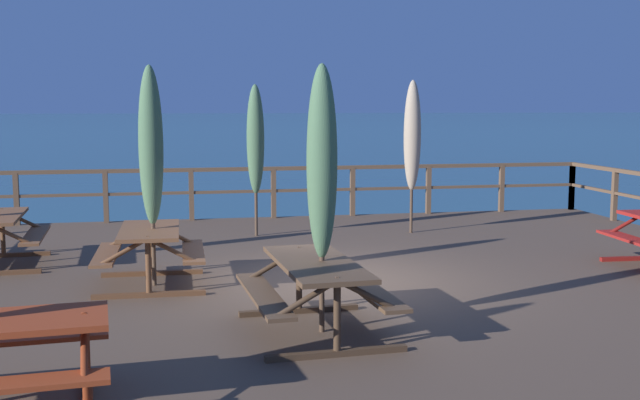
# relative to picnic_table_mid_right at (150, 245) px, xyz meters

# --- Properties ---
(ground_plane) EXTENTS (600.00, 600.00, 0.00)m
(ground_plane) POSITION_rel_picnic_table_mid_right_xyz_m (2.43, -0.20, -1.37)
(ground_plane) COLOR #2D5B6B
(wooden_deck) EXTENTS (14.05, 12.41, 0.82)m
(wooden_deck) POSITION_rel_picnic_table_mid_right_xyz_m (2.43, -0.20, -0.96)
(wooden_deck) COLOR brown
(wooden_deck) RESTS_ON ground
(railing_waterside_far) EXTENTS (13.85, 0.10, 1.09)m
(railing_waterside_far) POSITION_rel_picnic_table_mid_right_xyz_m (2.43, 5.85, 0.20)
(railing_waterside_far) COLOR brown
(railing_waterside_far) RESTS_ON wooden_deck
(picnic_table_mid_right) EXTENTS (1.42, 1.65, 0.78)m
(picnic_table_mid_right) POSITION_rel_picnic_table_mid_right_xyz_m (0.00, 0.00, 0.00)
(picnic_table_mid_right) COLOR brown
(picnic_table_mid_right) RESTS_ON wooden_deck
(picnic_table_front_left) EXTENTS (1.52, 2.04, 0.78)m
(picnic_table_front_left) POSITION_rel_picnic_table_mid_right_xyz_m (1.75, -2.52, 0.01)
(picnic_table_front_left) COLOR brown
(picnic_table_front_left) RESTS_ON wooden_deck
(patio_umbrella_short_back) EXTENTS (0.32, 0.32, 2.90)m
(patio_umbrella_short_back) POSITION_rel_picnic_table_mid_right_xyz_m (0.05, 0.01, 1.30)
(patio_umbrella_short_back) COLOR #4C3828
(patio_umbrella_short_back) RESTS_ON wooden_deck
(patio_umbrella_short_mid) EXTENTS (0.32, 0.32, 2.80)m
(patio_umbrella_short_mid) POSITION_rel_picnic_table_mid_right_xyz_m (1.82, -2.50, 1.23)
(patio_umbrella_short_mid) COLOR #4C3828
(patio_umbrella_short_mid) RESTS_ON wooden_deck
(patio_umbrella_tall_front) EXTENTS (0.32, 0.32, 2.84)m
(patio_umbrella_tall_front) POSITION_rel_picnic_table_mid_right_xyz_m (4.71, 3.46, 1.26)
(patio_umbrella_tall_front) COLOR #4C3828
(patio_umbrella_tall_front) RESTS_ON wooden_deck
(patio_umbrella_short_front) EXTENTS (0.32, 0.32, 2.75)m
(patio_umbrella_short_front) POSITION_rel_picnic_table_mid_right_xyz_m (1.82, 3.67, 1.20)
(patio_umbrella_short_front) COLOR #4C3828
(patio_umbrella_short_front) RESTS_ON wooden_deck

